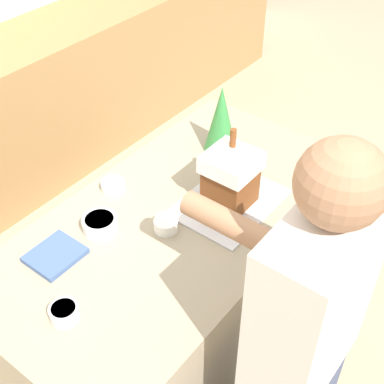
{
  "coord_description": "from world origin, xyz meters",
  "views": [
    {
      "loc": [
        -1.15,
        -0.95,
        2.31
      ],
      "look_at": [
        0.09,
        0.0,
        0.99
      ],
      "focal_mm": 50.0,
      "sensor_mm": 36.0,
      "label": 1
    }
  ],
  "objects_px": {
    "gingerbread_house": "(231,178)",
    "candy_bowl_near_tray_right": "(113,185)",
    "person": "(299,358)",
    "candy_bowl_behind_tray": "(64,312)",
    "candy_bowl_far_left": "(100,224)",
    "decorative_tree": "(221,119)",
    "baking_tray": "(229,202)",
    "cookbook": "(55,255)",
    "candy_bowl_center_rear": "(166,224)"
  },
  "relations": [
    {
      "from": "gingerbread_house",
      "to": "candy_bowl_near_tray_right",
      "type": "xyz_separation_m",
      "value": [
        -0.22,
        0.42,
        -0.11
      ]
    },
    {
      "from": "candy_bowl_near_tray_right",
      "to": "person",
      "type": "height_order",
      "value": "person"
    },
    {
      "from": "gingerbread_house",
      "to": "candy_bowl_behind_tray",
      "type": "bearing_deg",
      "value": 172.69
    },
    {
      "from": "candy_bowl_near_tray_right",
      "to": "person",
      "type": "distance_m",
      "value": 0.98
    },
    {
      "from": "gingerbread_house",
      "to": "candy_bowl_far_left",
      "type": "relative_size",
      "value": 2.3
    },
    {
      "from": "decorative_tree",
      "to": "gingerbread_house",
      "type": "bearing_deg",
      "value": -138.9
    },
    {
      "from": "gingerbread_house",
      "to": "baking_tray",
      "type": "bearing_deg",
      "value": -147.45
    },
    {
      "from": "baking_tray",
      "to": "candy_bowl_far_left",
      "type": "distance_m",
      "value": 0.51
    },
    {
      "from": "baking_tray",
      "to": "candy_bowl_behind_tray",
      "type": "xyz_separation_m",
      "value": [
        -0.76,
        0.1,
        0.02
      ]
    },
    {
      "from": "baking_tray",
      "to": "candy_bowl_far_left",
      "type": "bearing_deg",
      "value": 144.65
    },
    {
      "from": "cookbook",
      "to": "person",
      "type": "height_order",
      "value": "person"
    },
    {
      "from": "baking_tray",
      "to": "person",
      "type": "relative_size",
      "value": 0.25
    },
    {
      "from": "decorative_tree",
      "to": "person",
      "type": "height_order",
      "value": "person"
    },
    {
      "from": "candy_bowl_center_rear",
      "to": "person",
      "type": "bearing_deg",
      "value": -101.9
    },
    {
      "from": "cookbook",
      "to": "candy_bowl_far_left",
      "type": "bearing_deg",
      "value": -7.72
    },
    {
      "from": "candy_bowl_near_tray_right",
      "to": "person",
      "type": "xyz_separation_m",
      "value": [
        -0.19,
        -0.96,
        -0.09
      ]
    },
    {
      "from": "gingerbread_house",
      "to": "candy_bowl_far_left",
      "type": "bearing_deg",
      "value": 144.68
    },
    {
      "from": "candy_bowl_behind_tray",
      "to": "gingerbread_house",
      "type": "bearing_deg",
      "value": -7.31
    },
    {
      "from": "candy_bowl_far_left",
      "to": "candy_bowl_behind_tray",
      "type": "bearing_deg",
      "value": -150.88
    },
    {
      "from": "decorative_tree",
      "to": "person",
      "type": "bearing_deg",
      "value": -130.85
    },
    {
      "from": "decorative_tree",
      "to": "candy_bowl_behind_tray",
      "type": "xyz_separation_m",
      "value": [
        -1.04,
        -0.14,
        -0.13
      ]
    },
    {
      "from": "candy_bowl_behind_tray",
      "to": "decorative_tree",
      "type": "bearing_deg",
      "value": 7.65
    },
    {
      "from": "decorative_tree",
      "to": "candy_bowl_near_tray_right",
      "type": "relative_size",
      "value": 3.24
    },
    {
      "from": "decorative_tree",
      "to": "person",
      "type": "relative_size",
      "value": 0.19
    },
    {
      "from": "gingerbread_house",
      "to": "person",
      "type": "relative_size",
      "value": 0.18
    },
    {
      "from": "baking_tray",
      "to": "candy_bowl_center_rear",
      "type": "distance_m",
      "value": 0.29
    },
    {
      "from": "baking_tray",
      "to": "cookbook",
      "type": "bearing_deg",
      "value": 152.3
    },
    {
      "from": "baking_tray",
      "to": "decorative_tree",
      "type": "relative_size",
      "value": 1.35
    },
    {
      "from": "candy_bowl_near_tray_right",
      "to": "cookbook",
      "type": "bearing_deg",
      "value": -165.97
    },
    {
      "from": "gingerbread_house",
      "to": "decorative_tree",
      "type": "relative_size",
      "value": 0.96
    },
    {
      "from": "cookbook",
      "to": "person",
      "type": "distance_m",
      "value": 0.89
    },
    {
      "from": "candy_bowl_far_left",
      "to": "gingerbread_house",
      "type": "bearing_deg",
      "value": -35.32
    },
    {
      "from": "gingerbread_house",
      "to": "candy_bowl_far_left",
      "type": "xyz_separation_m",
      "value": [
        -0.41,
        0.29,
        -0.1
      ]
    },
    {
      "from": "person",
      "to": "gingerbread_house",
      "type": "bearing_deg",
      "value": 53.44
    },
    {
      "from": "candy_bowl_behind_tray",
      "to": "person",
      "type": "relative_size",
      "value": 0.06
    },
    {
      "from": "person",
      "to": "decorative_tree",
      "type": "bearing_deg",
      "value": 49.15
    },
    {
      "from": "candy_bowl_behind_tray",
      "to": "candy_bowl_center_rear",
      "type": "relative_size",
      "value": 1.04
    },
    {
      "from": "candy_bowl_center_rear",
      "to": "person",
      "type": "xyz_separation_m",
      "value": [
        -0.14,
        -0.64,
        -0.09
      ]
    },
    {
      "from": "candy_bowl_center_rear",
      "to": "person",
      "type": "height_order",
      "value": "person"
    },
    {
      "from": "candy_bowl_far_left",
      "to": "cookbook",
      "type": "relative_size",
      "value": 0.73
    },
    {
      "from": "baking_tray",
      "to": "candy_bowl_near_tray_right",
      "type": "distance_m",
      "value": 0.47
    },
    {
      "from": "candy_bowl_behind_tray",
      "to": "candy_bowl_near_tray_right",
      "type": "relative_size",
      "value": 0.98
    },
    {
      "from": "decorative_tree",
      "to": "candy_bowl_near_tray_right",
      "type": "distance_m",
      "value": 0.54
    },
    {
      "from": "gingerbread_house",
      "to": "candy_bowl_near_tray_right",
      "type": "height_order",
      "value": "gingerbread_house"
    },
    {
      "from": "candy_bowl_far_left",
      "to": "candy_bowl_center_rear",
      "type": "distance_m",
      "value": 0.24
    },
    {
      "from": "candy_bowl_far_left",
      "to": "candy_bowl_center_rear",
      "type": "xyz_separation_m",
      "value": [
        0.15,
        -0.19,
        -0.0
      ]
    },
    {
      "from": "candy_bowl_far_left",
      "to": "candy_bowl_near_tray_right",
      "type": "relative_size",
      "value": 1.36
    },
    {
      "from": "baking_tray",
      "to": "candy_bowl_center_rear",
      "type": "relative_size",
      "value": 4.65
    },
    {
      "from": "candy_bowl_behind_tray",
      "to": "cookbook",
      "type": "bearing_deg",
      "value": 55.11
    },
    {
      "from": "candy_bowl_near_tray_right",
      "to": "person",
      "type": "relative_size",
      "value": 0.06
    }
  ]
}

